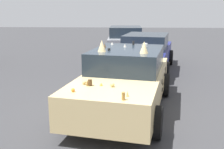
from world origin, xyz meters
The scene contains 4 objects.
ground_plane centered at (0.00, 0.00, 0.00)m, with size 60.00×60.00×0.00m, color #38383A.
art_car_decorated centered at (0.08, -0.02, 0.75)m, with size 4.70×2.69×1.76m.
parked_sedan_near_right centered at (8.83, 0.03, 0.75)m, with size 4.51×2.09×1.51m.
parked_sedan_near_left centered at (4.51, -0.84, 0.74)m, with size 4.80×2.65×1.49m.
Camera 1 is at (-6.50, -0.06, 2.48)m, focal length 44.00 mm.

